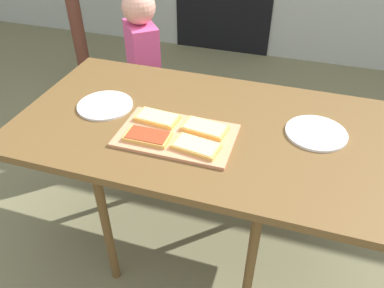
{
  "coord_description": "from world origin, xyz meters",
  "views": [
    {
      "loc": [
        0.34,
        -1.14,
        1.54
      ],
      "look_at": [
        -0.02,
        0.0,
        0.61
      ],
      "focal_mm": 35.29,
      "sensor_mm": 36.0,
      "label": 1
    }
  ],
  "objects_px": {
    "dining_table": "(198,134)",
    "plate_white_right": "(316,133)",
    "child_left": "(144,66)",
    "pizza_slice_far_right": "(205,128)",
    "cutting_board": "(177,135)",
    "pizza_slice_near_right": "(196,146)",
    "plate_white_left": "(105,105)",
    "pizza_slice_far_left": "(157,118)",
    "pizza_slice_near_left": "(148,136)"
  },
  "relations": [
    {
      "from": "child_left",
      "to": "pizza_slice_far_right",
      "type": "bearing_deg",
      "value": -51.23
    },
    {
      "from": "cutting_board",
      "to": "plate_white_left",
      "type": "bearing_deg",
      "value": 162.2
    },
    {
      "from": "cutting_board",
      "to": "pizza_slice_far_right",
      "type": "distance_m",
      "value": 0.11
    },
    {
      "from": "pizza_slice_near_left",
      "to": "pizza_slice_far_left",
      "type": "height_order",
      "value": "same"
    },
    {
      "from": "pizza_slice_far_right",
      "to": "plate_white_left",
      "type": "height_order",
      "value": "pizza_slice_far_right"
    },
    {
      "from": "cutting_board",
      "to": "plate_white_right",
      "type": "distance_m",
      "value": 0.51
    },
    {
      "from": "pizza_slice_far_right",
      "to": "plate_white_right",
      "type": "relative_size",
      "value": 0.76
    },
    {
      "from": "dining_table",
      "to": "pizza_slice_far_right",
      "type": "relative_size",
      "value": 8.18
    },
    {
      "from": "pizza_slice_far_left",
      "to": "plate_white_right",
      "type": "bearing_deg",
      "value": 10.38
    },
    {
      "from": "pizza_slice_far_left",
      "to": "plate_white_right",
      "type": "distance_m",
      "value": 0.59
    },
    {
      "from": "plate_white_right",
      "to": "pizza_slice_far_left",
      "type": "bearing_deg",
      "value": -169.62
    },
    {
      "from": "dining_table",
      "to": "child_left",
      "type": "xyz_separation_m",
      "value": [
        -0.52,
        0.65,
        -0.09
      ]
    },
    {
      "from": "pizza_slice_far_right",
      "to": "plate_white_left",
      "type": "relative_size",
      "value": 0.76
    },
    {
      "from": "plate_white_left",
      "to": "plate_white_right",
      "type": "bearing_deg",
      "value": 4.2
    },
    {
      "from": "cutting_board",
      "to": "plate_white_left",
      "type": "height_order",
      "value": "cutting_board"
    },
    {
      "from": "dining_table",
      "to": "pizza_slice_far_right",
      "type": "bearing_deg",
      "value": -51.06
    },
    {
      "from": "dining_table",
      "to": "pizza_slice_near_left",
      "type": "distance_m",
      "value": 0.23
    },
    {
      "from": "pizza_slice_near_left",
      "to": "child_left",
      "type": "height_order",
      "value": "child_left"
    },
    {
      "from": "pizza_slice_near_left",
      "to": "cutting_board",
      "type": "bearing_deg",
      "value": 31.76
    },
    {
      "from": "plate_white_right",
      "to": "pizza_slice_far_right",
      "type": "bearing_deg",
      "value": -163.47
    },
    {
      "from": "pizza_slice_far_left",
      "to": "plate_white_left",
      "type": "distance_m",
      "value": 0.25
    },
    {
      "from": "cutting_board",
      "to": "pizza_slice_near_right",
      "type": "relative_size",
      "value": 2.45
    },
    {
      "from": "dining_table",
      "to": "plate_white_right",
      "type": "distance_m",
      "value": 0.44
    },
    {
      "from": "pizza_slice_near_right",
      "to": "dining_table",
      "type": "bearing_deg",
      "value": 104.75
    },
    {
      "from": "dining_table",
      "to": "child_left",
      "type": "distance_m",
      "value": 0.83
    },
    {
      "from": "cutting_board",
      "to": "pizza_slice_near_right",
      "type": "distance_m",
      "value": 0.11
    },
    {
      "from": "pizza_slice_far_left",
      "to": "child_left",
      "type": "relative_size",
      "value": 0.17
    },
    {
      "from": "pizza_slice_near_right",
      "to": "child_left",
      "type": "distance_m",
      "value": 1.0
    },
    {
      "from": "plate_white_right",
      "to": "plate_white_left",
      "type": "height_order",
      "value": "same"
    },
    {
      "from": "dining_table",
      "to": "plate_white_left",
      "type": "height_order",
      "value": "plate_white_left"
    },
    {
      "from": "pizza_slice_near_right",
      "to": "plate_white_right",
      "type": "height_order",
      "value": "pizza_slice_near_right"
    },
    {
      "from": "pizza_slice_near_right",
      "to": "child_left",
      "type": "xyz_separation_m",
      "value": [
        -0.56,
        0.81,
        -0.16
      ]
    },
    {
      "from": "pizza_slice_far_right",
      "to": "pizza_slice_near_right",
      "type": "height_order",
      "value": "same"
    },
    {
      "from": "pizza_slice_near_left",
      "to": "plate_white_left",
      "type": "xyz_separation_m",
      "value": [
        -0.26,
        0.17,
        -0.02
      ]
    },
    {
      "from": "pizza_slice_far_left",
      "to": "cutting_board",
      "type": "bearing_deg",
      "value": -33.09
    },
    {
      "from": "dining_table",
      "to": "plate_white_left",
      "type": "xyz_separation_m",
      "value": [
        -0.4,
        0.0,
        0.06
      ]
    },
    {
      "from": "pizza_slice_near_right",
      "to": "plate_white_left",
      "type": "xyz_separation_m",
      "value": [
        -0.44,
        0.17,
        -0.02
      ]
    },
    {
      "from": "pizza_slice_near_left",
      "to": "plate_white_right",
      "type": "xyz_separation_m",
      "value": [
        0.57,
        0.23,
        -0.02
      ]
    },
    {
      "from": "pizza_slice_near_left",
      "to": "plate_white_left",
      "type": "relative_size",
      "value": 0.71
    },
    {
      "from": "pizza_slice_near_left",
      "to": "pizza_slice_far_right",
      "type": "relative_size",
      "value": 0.94
    },
    {
      "from": "plate_white_right",
      "to": "child_left",
      "type": "relative_size",
      "value": 0.22
    },
    {
      "from": "pizza_slice_near_left",
      "to": "dining_table",
      "type": "bearing_deg",
      "value": 49.92
    },
    {
      "from": "cutting_board",
      "to": "pizza_slice_far_left",
      "type": "relative_size",
      "value": 2.51
    },
    {
      "from": "pizza_slice_near_left",
      "to": "plate_white_left",
      "type": "distance_m",
      "value": 0.31
    },
    {
      "from": "dining_table",
      "to": "cutting_board",
      "type": "height_order",
      "value": "cutting_board"
    },
    {
      "from": "pizza_slice_far_left",
      "to": "plate_white_right",
      "type": "xyz_separation_m",
      "value": [
        0.58,
        0.11,
        -0.02
      ]
    },
    {
      "from": "pizza_slice_far_right",
      "to": "dining_table",
      "type": "bearing_deg",
      "value": 128.94
    },
    {
      "from": "cutting_board",
      "to": "child_left",
      "type": "relative_size",
      "value": 0.42
    },
    {
      "from": "pizza_slice_near_left",
      "to": "child_left",
      "type": "xyz_separation_m",
      "value": [
        -0.38,
        0.81,
        -0.16
      ]
    },
    {
      "from": "dining_table",
      "to": "child_left",
      "type": "bearing_deg",
      "value": 128.76
    }
  ]
}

